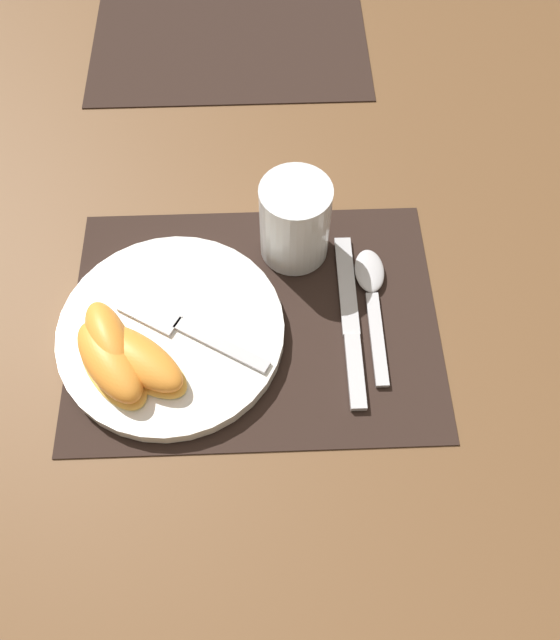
{
  "coord_description": "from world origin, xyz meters",
  "views": [
    {
      "loc": [
        0.02,
        -0.34,
        0.6
      ],
      "look_at": [
        0.03,
        -0.01,
        0.02
      ],
      "focal_mm": 35.0,
      "sensor_mm": 36.0,
      "label": 1
    }
  ],
  "objects_px": {
    "juice_glass": "(295,225)",
    "citrus_wedge_2": "(136,358)",
    "plate": "(172,332)",
    "spoon": "(371,288)",
    "fork": "(182,326)",
    "citrus_wedge_0": "(109,340)",
    "knife": "(350,322)",
    "citrus_wedge_1": "(110,362)"
  },
  "relations": [
    {
      "from": "juice_glass",
      "to": "citrus_wedge_2",
      "type": "relative_size",
      "value": 0.8
    },
    {
      "from": "plate",
      "to": "juice_glass",
      "type": "xyz_separation_m",
      "value": [
        0.14,
        0.11,
        0.04
      ]
    },
    {
      "from": "spoon",
      "to": "fork",
      "type": "bearing_deg",
      "value": -166.96
    },
    {
      "from": "juice_glass",
      "to": "citrus_wedge_0",
      "type": "height_order",
      "value": "juice_glass"
    },
    {
      "from": "juice_glass",
      "to": "knife",
      "type": "xyz_separation_m",
      "value": [
        0.06,
        -0.1,
        -0.04
      ]
    },
    {
      "from": "spoon",
      "to": "knife",
      "type": "bearing_deg",
      "value": -122.98
    },
    {
      "from": "juice_glass",
      "to": "fork",
      "type": "bearing_deg",
      "value": -138.6
    },
    {
      "from": "knife",
      "to": "citrus_wedge_2",
      "type": "distance_m",
      "value": 0.23
    },
    {
      "from": "knife",
      "to": "citrus_wedge_0",
      "type": "bearing_deg",
      "value": -173.57
    },
    {
      "from": "spoon",
      "to": "citrus_wedge_1",
      "type": "bearing_deg",
      "value": -161.01
    },
    {
      "from": "spoon",
      "to": "citrus_wedge_2",
      "type": "relative_size",
      "value": 1.34
    },
    {
      "from": "juice_glass",
      "to": "citrus_wedge_1",
      "type": "relative_size",
      "value": 0.85
    },
    {
      "from": "citrus_wedge_2",
      "to": "fork",
      "type": "bearing_deg",
      "value": 44.55
    },
    {
      "from": "fork",
      "to": "plate",
      "type": "bearing_deg",
      "value": -173.37
    },
    {
      "from": "knife",
      "to": "fork",
      "type": "height_order",
      "value": "fork"
    },
    {
      "from": "plate",
      "to": "citrus_wedge_0",
      "type": "xyz_separation_m",
      "value": [
        -0.06,
        -0.02,
        0.03
      ]
    },
    {
      "from": "spoon",
      "to": "citrus_wedge_0",
      "type": "distance_m",
      "value": 0.29
    },
    {
      "from": "juice_glass",
      "to": "citrus_wedge_2",
      "type": "xyz_separation_m",
      "value": [
        -0.17,
        -0.15,
        -0.01
      ]
    },
    {
      "from": "citrus_wedge_0",
      "to": "citrus_wedge_1",
      "type": "xyz_separation_m",
      "value": [
        0.0,
        -0.02,
        -0.0
      ]
    },
    {
      "from": "fork",
      "to": "citrus_wedge_0",
      "type": "xyz_separation_m",
      "value": [
        -0.07,
        -0.02,
        0.01
      ]
    },
    {
      "from": "citrus_wedge_2",
      "to": "knife",
      "type": "bearing_deg",
      "value": 12.23
    },
    {
      "from": "plate",
      "to": "citrus_wedge_2",
      "type": "distance_m",
      "value": 0.06
    },
    {
      "from": "juice_glass",
      "to": "citrus_wedge_2",
      "type": "distance_m",
      "value": 0.23
    },
    {
      "from": "juice_glass",
      "to": "fork",
      "type": "distance_m",
      "value": 0.17
    },
    {
      "from": "knife",
      "to": "citrus_wedge_1",
      "type": "xyz_separation_m",
      "value": [
        -0.25,
        -0.05,
        0.03
      ]
    },
    {
      "from": "juice_glass",
      "to": "fork",
      "type": "height_order",
      "value": "juice_glass"
    },
    {
      "from": "citrus_wedge_1",
      "to": "citrus_wedge_2",
      "type": "distance_m",
      "value": 0.03
    },
    {
      "from": "plate",
      "to": "juice_glass",
      "type": "relative_size",
      "value": 2.39
    },
    {
      "from": "fork",
      "to": "citrus_wedge_1",
      "type": "distance_m",
      "value": 0.08
    },
    {
      "from": "plate",
      "to": "citrus_wedge_1",
      "type": "distance_m",
      "value": 0.08
    },
    {
      "from": "knife",
      "to": "plate",
      "type": "bearing_deg",
      "value": -177.72
    },
    {
      "from": "knife",
      "to": "citrus_wedge_2",
      "type": "xyz_separation_m",
      "value": [
        -0.22,
        -0.05,
        0.03
      ]
    },
    {
      "from": "citrus_wedge_1",
      "to": "citrus_wedge_0",
      "type": "bearing_deg",
      "value": 97.7
    },
    {
      "from": "spoon",
      "to": "citrus_wedge_1",
      "type": "xyz_separation_m",
      "value": [
        -0.28,
        -0.1,
        0.03
      ]
    },
    {
      "from": "citrus_wedge_0",
      "to": "citrus_wedge_2",
      "type": "height_order",
      "value": "citrus_wedge_0"
    },
    {
      "from": "spoon",
      "to": "citrus_wedge_0",
      "type": "height_order",
      "value": "citrus_wedge_0"
    },
    {
      "from": "plate",
      "to": "citrus_wedge_1",
      "type": "bearing_deg",
      "value": -140.7
    },
    {
      "from": "fork",
      "to": "citrus_wedge_1",
      "type": "bearing_deg",
      "value": -145.54
    },
    {
      "from": "plate",
      "to": "fork",
      "type": "bearing_deg",
      "value": 6.63
    },
    {
      "from": "citrus_wedge_0",
      "to": "citrus_wedge_1",
      "type": "bearing_deg",
      "value": -82.3
    },
    {
      "from": "juice_glass",
      "to": "spoon",
      "type": "height_order",
      "value": "juice_glass"
    },
    {
      "from": "knife",
      "to": "fork",
      "type": "xyz_separation_m",
      "value": [
        -0.18,
        -0.01,
        0.02
      ]
    }
  ]
}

